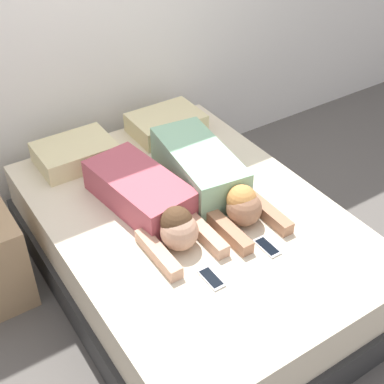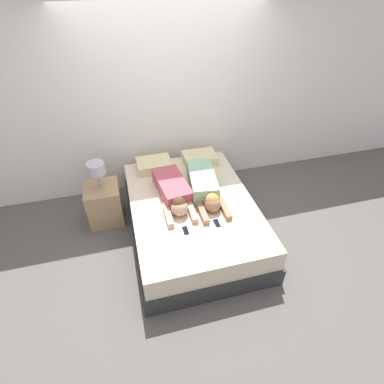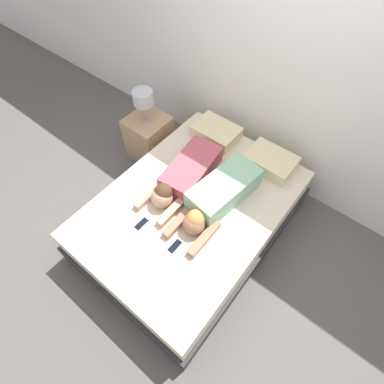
% 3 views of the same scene
% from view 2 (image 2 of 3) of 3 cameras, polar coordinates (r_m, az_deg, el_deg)
% --- Properties ---
extents(ground_plane, '(12.00, 12.00, 0.00)m').
position_cam_2_polar(ground_plane, '(4.01, 0.00, -7.41)').
color(ground_plane, '#5B5651').
extents(wall_back, '(12.00, 0.06, 2.60)m').
position_cam_2_polar(wall_back, '(4.26, -4.31, 16.72)').
color(wall_back, white).
rests_on(wall_back, ground_plane).
extents(bed, '(1.53, 2.11, 0.51)m').
position_cam_2_polar(bed, '(3.83, 0.00, -4.80)').
color(bed, '#2D2D2D').
rests_on(bed, ground_plane).
extents(pillow_head_left, '(0.47, 0.34, 0.13)m').
position_cam_2_polar(pillow_head_left, '(4.22, -7.24, 5.19)').
color(pillow_head_left, beige).
rests_on(pillow_head_left, bed).
extents(pillow_head_right, '(0.47, 0.34, 0.13)m').
position_cam_2_polar(pillow_head_right, '(4.33, 1.47, 6.46)').
color(pillow_head_right, beige).
rests_on(pillow_head_right, bed).
extents(person_left, '(0.41, 0.97, 0.23)m').
position_cam_2_polar(person_left, '(3.65, -3.46, -0.03)').
color(person_left, '#B24C59').
rests_on(person_left, bed).
extents(person_right, '(0.40, 1.02, 0.23)m').
position_cam_2_polar(person_right, '(3.72, 2.38, 1.12)').
color(person_right, '#8CBF99').
rests_on(person_right, bed).
extents(cell_phone_left, '(0.07, 0.16, 0.01)m').
position_cam_2_polar(cell_phone_left, '(3.29, -1.22, -7.41)').
color(cell_phone_left, silver).
rests_on(cell_phone_left, bed).
extents(cell_phone_right, '(0.07, 0.16, 0.01)m').
position_cam_2_polar(cell_phone_right, '(3.38, 4.75, -6.00)').
color(cell_phone_right, silver).
rests_on(cell_phone_right, bed).
extents(nightstand, '(0.44, 0.44, 0.92)m').
position_cam_2_polar(nightstand, '(4.13, -16.41, -1.80)').
color(nightstand, tan).
rests_on(nightstand, ground_plane).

